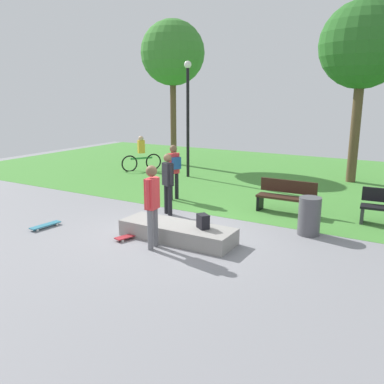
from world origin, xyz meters
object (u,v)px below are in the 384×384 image
at_px(skater_watching, 168,179).
at_px(lamp_post, 188,109).
at_px(concrete_ledge, 177,232).
at_px(park_bench_center_lawn, 286,196).
at_px(cyclist_on_bicycle, 141,156).
at_px(skater_performing_trick, 152,200).
at_px(skateboard_by_ledge, 131,235).
at_px(backpack_on_ledge, 203,221).
at_px(pedestrian_with_backpack, 174,167).
at_px(tree_young_birch, 173,54).
at_px(trash_bin, 309,216).
at_px(tree_broad_elm, 363,46).
at_px(skateboard_spare, 45,225).

relative_size(skater_watching, lamp_post, 0.38).
bearing_deg(skater_watching, concrete_ledge, -50.68).
distance_m(park_bench_center_lawn, cyclist_on_bicycle, 8.09).
distance_m(skater_performing_trick, skater_watching, 2.53).
bearing_deg(skateboard_by_ledge, cyclist_on_bicycle, 125.50).
xyz_separation_m(backpack_on_ledge, pedestrian_with_backpack, (-2.66, 2.96, 0.51)).
distance_m(skater_watching, pedestrian_with_backpack, 1.61).
xyz_separation_m(tree_young_birch, cyclist_on_bicycle, (-0.32, -2.08, -4.35)).
bearing_deg(cyclist_on_bicycle, skater_watching, -46.72).
bearing_deg(lamp_post, trash_bin, -36.71).
height_order(concrete_ledge, backpack_on_ledge, backpack_on_ledge).
bearing_deg(skater_performing_trick, tree_broad_elm, 75.09).
relative_size(backpack_on_ledge, trash_bin, 0.35).
xyz_separation_m(skateboard_spare, cyclist_on_bicycle, (-2.67, 7.48, 0.57)).
bearing_deg(concrete_ledge, park_bench_center_lawn, 66.32).
height_order(park_bench_center_lawn, tree_young_birch, tree_young_birch).
bearing_deg(concrete_ledge, tree_young_birch, 123.23).
height_order(skateboard_by_ledge, trash_bin, trash_bin).
distance_m(skateboard_by_ledge, park_bench_center_lawn, 4.55).
relative_size(concrete_ledge, skateboard_spare, 3.31).
bearing_deg(backpack_on_ledge, skater_performing_trick, 77.52).
bearing_deg(skater_watching, tree_broad_elm, 63.03).
relative_size(backpack_on_ledge, tree_broad_elm, 0.05).
height_order(tree_broad_elm, lamp_post, tree_broad_elm).
relative_size(tree_young_birch, trash_bin, 7.10).
distance_m(skateboard_spare, cyclist_on_bicycle, 7.96).
bearing_deg(park_bench_center_lawn, skater_watching, -147.13).
bearing_deg(pedestrian_with_backpack, skater_performing_trick, -63.61).
xyz_separation_m(skater_watching, skateboard_by_ledge, (0.32, -2.03, -0.92)).
height_order(concrete_ledge, skateboard_by_ledge, concrete_ledge).
bearing_deg(pedestrian_with_backpack, park_bench_center_lawn, 5.65).
bearing_deg(skateboard_by_ledge, trash_bin, 33.89).
height_order(backpack_on_ledge, cyclist_on_bicycle, cyclist_on_bicycle).
bearing_deg(pedestrian_with_backpack, trash_bin, -14.19).
distance_m(trash_bin, cyclist_on_bicycle, 9.66).
xyz_separation_m(backpack_on_ledge, tree_young_birch, (-6.29, 8.57, 4.46)).
relative_size(skateboard_by_ledge, tree_broad_elm, 0.13).
bearing_deg(tree_young_birch, skater_watching, -58.27).
bearing_deg(skater_performing_trick, concrete_ledge, 75.67).
bearing_deg(tree_young_birch, pedestrian_with_backpack, -57.10).
distance_m(skateboard_by_ledge, skateboard_spare, 2.38).
relative_size(skateboard_spare, tree_young_birch, 0.13).
xyz_separation_m(skater_watching, cyclist_on_bicycle, (-4.67, 4.96, -0.36)).
height_order(skater_watching, trash_bin, skater_watching).
xyz_separation_m(tree_broad_elm, cyclist_on_bicycle, (-8.28, -2.11, -4.25)).
bearing_deg(cyclist_on_bicycle, trash_bin, -28.87).
xyz_separation_m(skater_watching, trash_bin, (3.79, 0.30, -0.53)).
distance_m(tree_broad_elm, pedestrian_with_backpack, 8.08).
relative_size(skater_performing_trick, lamp_post, 0.41).
xyz_separation_m(park_bench_center_lawn, cyclist_on_bicycle, (-7.44, 3.18, 0.15)).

